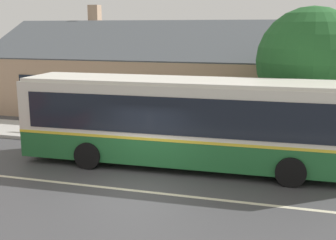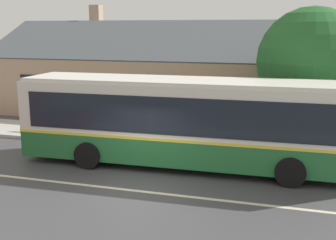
{
  "view_description": "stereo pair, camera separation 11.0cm",
  "coord_description": "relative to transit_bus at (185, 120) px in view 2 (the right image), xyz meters",
  "views": [
    {
      "loc": [
        4.49,
        -11.89,
        5.1
      ],
      "look_at": [
        0.16,
        3.42,
        1.61
      ],
      "focal_mm": 45.0,
      "sensor_mm": 36.0,
      "label": 1
    },
    {
      "loc": [
        4.6,
        -11.86,
        5.1
      ],
      "look_at": [
        0.16,
        3.42,
        1.61
      ],
      "focal_mm": 45.0,
      "sensor_mm": 36.0,
      "label": 2
    }
  ],
  "objects": [
    {
      "name": "transit_bus",
      "position": [
        0.0,
        0.0,
        0.0
      ],
      "size": [
        12.44,
        2.96,
        3.27
      ],
      "color": "#236633",
      "rests_on": "ground"
    },
    {
      "name": "sidewalk_far",
      "position": [
        -0.98,
        3.1,
        -1.68
      ],
      "size": [
        60.0,
        3.0,
        0.15
      ],
      "primitive_type": "cube",
      "color": "#ADAAA3",
      "rests_on": "ground"
    },
    {
      "name": "lane_divider_stripe",
      "position": [
        -0.98,
        -2.9,
        -1.75
      ],
      "size": [
        60.0,
        0.16,
        0.01
      ],
      "primitive_type": "cube",
      "color": "beige",
      "rests_on": "ground"
    },
    {
      "name": "bench_by_building",
      "position": [
        -7.56,
        3.03,
        -1.18
      ],
      "size": [
        1.77,
        0.51,
        0.94
      ],
      "color": "brown",
      "rests_on": "sidewalk_far"
    },
    {
      "name": "ground_plane",
      "position": [
        -0.98,
        -2.9,
        -1.76
      ],
      "size": [
        300.0,
        300.0,
        0.0
      ],
      "primitive_type": "plane",
      "color": "#424244"
    },
    {
      "name": "community_building",
      "position": [
        -3.63,
        10.95,
        0.06
      ],
      "size": [
        20.81,
        9.89,
        6.6
      ],
      "color": "tan",
      "rests_on": "ground"
    },
    {
      "name": "street_tree_primary",
      "position": [
        4.65,
        4.08,
        1.77
      ],
      "size": [
        4.66,
        4.6,
        6.01
      ],
      "color": "#4C3828",
      "rests_on": "ground"
    }
  ]
}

